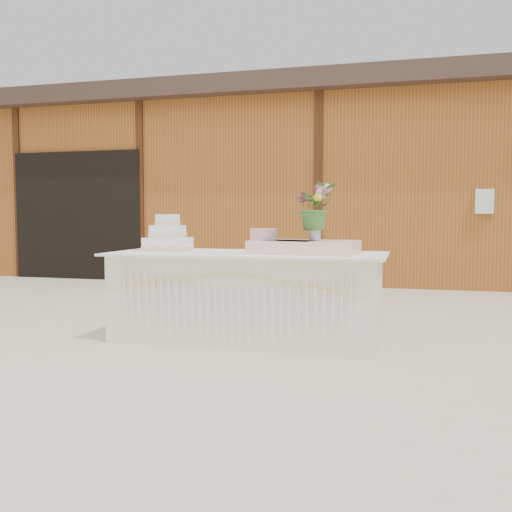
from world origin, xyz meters
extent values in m
plane|color=beige|center=(0.00, 0.00, 0.00)|extent=(80.00, 80.00, 0.00)
cube|color=#A05321|center=(0.00, 6.00, 1.50)|extent=(12.00, 4.00, 3.00)
cube|color=#38271F|center=(0.00, 6.00, 3.15)|extent=(12.60, 4.60, 0.30)
cube|color=black|center=(-4.20, 3.98, 1.10)|extent=(2.40, 0.08, 2.20)
cube|color=white|center=(0.00, 0.00, 0.38)|extent=(2.28, 0.88, 0.75)
cube|color=white|center=(0.00, 0.00, 0.76)|extent=(2.40, 1.00, 0.02)
cube|color=white|center=(-0.78, 0.07, 0.83)|extent=(0.36, 0.36, 0.12)
cube|color=beige|center=(-0.78, 0.07, 0.79)|extent=(0.38, 0.38, 0.03)
cube|color=white|center=(-0.78, 0.07, 0.95)|extent=(0.26, 0.26, 0.11)
cube|color=beige|center=(-0.78, 0.07, 0.92)|extent=(0.27, 0.27, 0.03)
cube|color=white|center=(-0.78, 0.07, 1.05)|extent=(0.17, 0.17, 0.10)
cube|color=beige|center=(-0.78, 0.07, 1.03)|extent=(0.18, 0.18, 0.03)
cylinder|color=white|center=(0.15, -0.02, 0.78)|extent=(0.25, 0.25, 0.02)
cylinder|color=white|center=(0.15, -0.02, 0.81)|extent=(0.07, 0.07, 0.05)
cylinder|color=white|center=(0.15, -0.02, 0.84)|extent=(0.29, 0.29, 0.01)
cylinder|color=#EDAAB7|center=(0.15, -0.02, 0.91)|extent=(0.23, 0.23, 0.14)
cube|color=beige|center=(0.51, 0.00, 0.83)|extent=(0.92, 0.58, 0.11)
cylinder|color=silver|center=(0.60, 0.01, 0.95)|extent=(0.10, 0.10, 0.14)
imported|color=#3F712D|center=(0.60, 0.01, 1.22)|extent=(0.46, 0.44, 0.40)
camera|label=1|loc=(1.36, -4.78, 1.09)|focal=40.00mm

